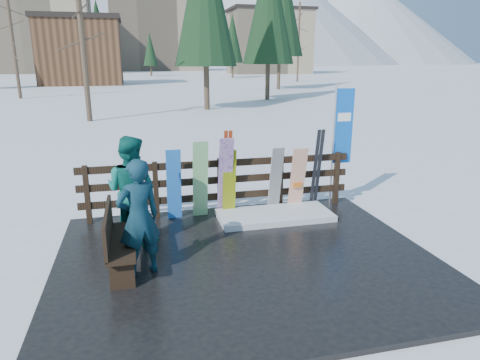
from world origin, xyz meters
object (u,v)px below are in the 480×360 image
object	(u,v)px
bench	(116,238)
snowboard_2	(229,183)
snowboard_1	(200,180)
snowboard_5	(297,179)
person_back	(131,190)
snowboard_3	(225,177)
snowboard_4	(276,180)
rental_flag	(341,131)
snowboard_0	(174,185)
person_front	(139,218)

from	to	relation	value
bench	snowboard_2	bearing A→B (deg)	41.68
snowboard_1	snowboard_5	xyz separation A→B (m)	(2.04, -0.00, -0.12)
bench	person_back	size ratio (longest dim) A/B	0.80
snowboard_3	snowboard_4	distance (m)	1.07
snowboard_4	rental_flag	distance (m)	1.81
bench	snowboard_4	distance (m)	3.65
snowboard_0	snowboard_5	size ratio (longest dim) A/B	1.07
snowboard_3	snowboard_4	size ratio (longest dim) A/B	1.19
bench	snowboard_5	xyz separation A→B (m)	(3.60, 1.90, 0.16)
snowboard_2	snowboard_3	size ratio (longest dim) A/B	0.82
snowboard_2	snowboard_1	bearing A→B (deg)	180.00
snowboard_2	person_back	xyz separation A→B (m)	(-1.89, -0.90, 0.25)
snowboard_0	snowboard_1	world-z (taller)	snowboard_1
snowboard_0	person_front	bearing A→B (deg)	-108.08
snowboard_0	person_front	world-z (taller)	person_front
snowboard_3	snowboard_5	world-z (taller)	snowboard_3
rental_flag	person_back	bearing A→B (deg)	-165.13
snowboard_0	person_back	xyz separation A→B (m)	(-0.79, -0.90, 0.21)
snowboard_2	snowboard_4	bearing A→B (deg)	0.00
rental_flag	bench	bearing A→B (deg)	-154.99
bench	person_front	xyz separation A→B (m)	(0.35, -0.20, 0.36)
snowboard_0	snowboard_2	xyz separation A→B (m)	(1.10, 0.00, -0.04)
snowboard_4	person_back	world-z (taller)	person_back
snowboard_3	person_back	size ratio (longest dim) A/B	0.89
snowboard_3	person_front	xyz separation A→B (m)	(-1.71, -2.10, 0.06)
person_back	bench	bearing A→B (deg)	107.94
snowboard_4	bench	bearing A→B (deg)	-148.58
snowboard_1	person_back	size ratio (longest dim) A/B	0.86
bench	snowboard_1	size ratio (longest dim) A/B	0.93
snowboard_5	person_front	world-z (taller)	person_front
snowboard_0	person_back	distance (m)	1.22
person_back	snowboard_1	bearing A→B (deg)	-113.83
snowboard_1	snowboard_2	distance (m)	0.59
snowboard_3	person_back	xyz separation A→B (m)	(-1.81, -0.90, 0.12)
snowboard_3	rental_flag	world-z (taller)	rental_flag
snowboard_3	rental_flag	distance (m)	2.73
snowboard_0	rental_flag	size ratio (longest dim) A/B	0.56
snowboard_3	person_back	world-z (taller)	person_back
person_back	snowboard_5	bearing A→B (deg)	-133.31
snowboard_2	snowboard_4	distance (m)	0.98
snowboard_0	snowboard_4	world-z (taller)	snowboard_0
snowboard_4	snowboard_3	bearing A→B (deg)	-180.00
snowboard_0	snowboard_5	xyz separation A→B (m)	(2.56, -0.00, -0.05)
bench	person_front	distance (m)	0.54
snowboard_5	bench	bearing A→B (deg)	-152.11
snowboard_5	snowboard_4	bearing A→B (deg)	180.00
snowboard_1	person_back	xyz separation A→B (m)	(-1.31, -0.90, 0.15)
snowboard_3	person_back	distance (m)	2.03
snowboard_4	snowboard_1	bearing A→B (deg)	-180.00
rental_flag	person_front	world-z (taller)	rental_flag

